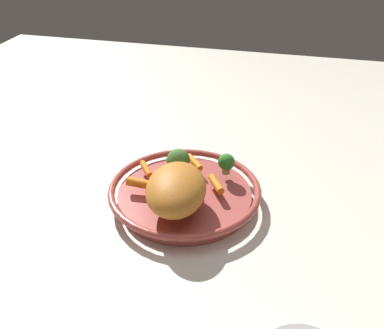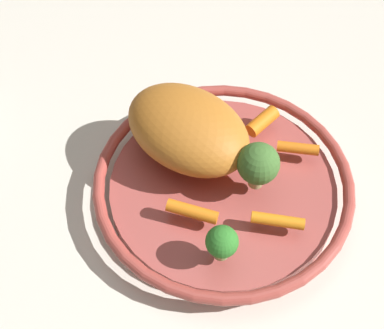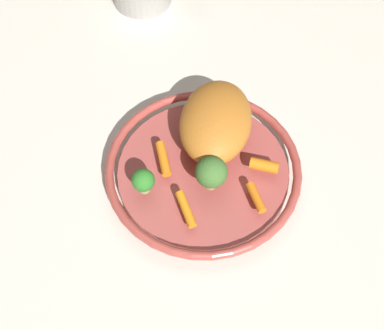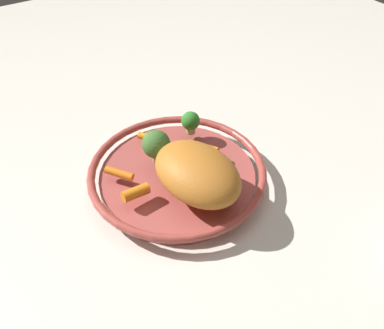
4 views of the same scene
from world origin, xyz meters
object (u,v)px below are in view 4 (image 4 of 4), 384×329
(baby_carrot_back, at_px, (119,173))
(broccoli_floret_small, at_px, (191,122))
(baby_carrot_center, at_px, (203,147))
(baby_carrot_right, at_px, (155,138))
(broccoli_floret_large, at_px, (156,145))
(baby_carrot_near_rim, at_px, (136,193))
(roast_chicken_piece, at_px, (198,173))
(serving_bowl, at_px, (177,175))

(baby_carrot_back, distance_m, broccoli_floret_small, 0.18)
(baby_carrot_center, height_order, baby_carrot_right, baby_carrot_center)
(baby_carrot_right, relative_size, broccoli_floret_large, 0.92)
(baby_carrot_back, height_order, baby_carrot_near_rim, baby_carrot_near_rim)
(roast_chicken_piece, height_order, baby_carrot_right, roast_chicken_piece)
(serving_bowl, height_order, broccoli_floret_large, broccoli_floret_large)
(roast_chicken_piece, height_order, broccoli_floret_large, roast_chicken_piece)
(roast_chicken_piece, bearing_deg, broccoli_floret_small, -118.41)
(baby_carrot_center, height_order, baby_carrot_near_rim, baby_carrot_near_rim)
(broccoli_floret_small, bearing_deg, baby_carrot_center, 79.74)
(baby_carrot_right, distance_m, baby_carrot_near_rim, 0.15)
(baby_carrot_center, height_order, broccoli_floret_large, broccoli_floret_large)
(baby_carrot_right, xyz_separation_m, baby_carrot_near_rim, (0.10, 0.11, 0.00))
(baby_carrot_right, relative_size, broccoli_floret_small, 1.31)
(roast_chicken_piece, xyz_separation_m, baby_carrot_right, (-0.00, -0.15, -0.03))
(baby_carrot_back, height_order, baby_carrot_right, same)
(baby_carrot_back, bearing_deg, roast_chicken_piece, 134.77)
(roast_chicken_piece, distance_m, broccoli_floret_large, 0.10)
(roast_chicken_piece, distance_m, baby_carrot_center, 0.11)
(baby_carrot_back, distance_m, baby_carrot_near_rim, 0.06)
(roast_chicken_piece, bearing_deg, baby_carrot_right, -90.67)
(broccoli_floret_large, bearing_deg, serving_bowl, 125.00)
(serving_bowl, bearing_deg, broccoli_floret_small, -136.29)
(baby_carrot_back, xyz_separation_m, broccoli_floret_small, (-0.17, -0.04, 0.02))
(baby_carrot_right, distance_m, broccoli_floret_small, 0.08)
(baby_carrot_back, height_order, broccoli_floret_large, broccoli_floret_large)
(baby_carrot_center, distance_m, baby_carrot_near_rim, 0.17)
(serving_bowl, relative_size, broccoli_floret_small, 6.92)
(roast_chicken_piece, xyz_separation_m, broccoli_floret_small, (-0.07, -0.14, -0.01))
(baby_carrot_center, distance_m, baby_carrot_right, 0.10)
(serving_bowl, relative_size, broccoli_floret_large, 4.88)
(roast_chicken_piece, bearing_deg, baby_carrot_back, -45.23)
(baby_carrot_center, bearing_deg, baby_carrot_right, -50.78)
(roast_chicken_piece, bearing_deg, baby_carrot_near_rim, -22.41)
(serving_bowl, distance_m, roast_chicken_piece, 0.09)
(baby_carrot_back, bearing_deg, broccoli_floret_large, 178.15)
(serving_bowl, bearing_deg, baby_carrot_right, -91.92)
(baby_carrot_back, relative_size, broccoli_floret_large, 0.79)
(baby_carrot_center, xyz_separation_m, broccoli_floret_small, (-0.01, -0.06, 0.02))
(baby_carrot_back, bearing_deg, broccoli_floret_small, -167.79)
(baby_carrot_near_rim, relative_size, broccoli_floret_small, 0.98)
(baby_carrot_near_rim, height_order, broccoli_floret_small, broccoli_floret_small)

